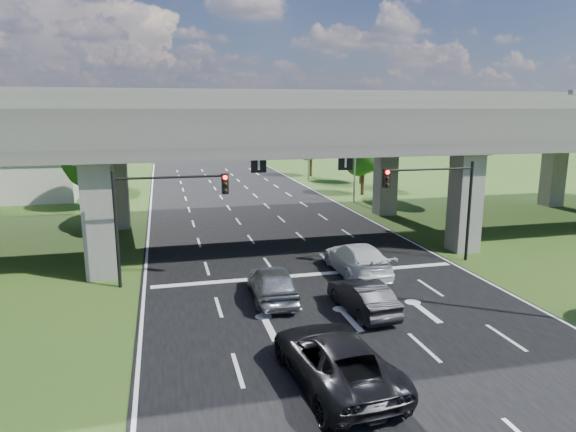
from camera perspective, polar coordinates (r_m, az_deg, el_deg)
name	(u,v)px	position (r m, az deg, el deg)	size (l,w,h in m)	color
ground	(330,297)	(25.34, 4.66, -9.00)	(160.00, 160.00, 0.00)	#2C4B18
road	(282,245)	(34.50, -0.62, -3.25)	(18.00, 120.00, 0.03)	black
overpass	(275,125)	(35.27, -1.41, 10.09)	(80.00, 15.00, 10.00)	#322F2D
signal_right	(438,193)	(30.94, 16.30, 2.42)	(5.76, 0.54, 6.00)	black
signal_left	(160,206)	(26.79, -14.06, 1.14)	(5.76, 0.54, 6.00)	black
streetlight_far	(351,142)	(49.79, 7.06, 8.13)	(3.38, 0.25, 10.00)	gray
streetlight_beyond	(306,134)	(64.97, 1.97, 9.06)	(3.38, 0.25, 10.00)	gray
tree_left_near	(87,157)	(49.00, -21.39, 6.15)	(4.50, 4.50, 7.80)	black
tree_left_mid	(67,157)	(57.38, -23.34, 6.06)	(3.91, 3.90, 6.76)	black
tree_left_far	(114,142)	(64.75, -18.78, 7.81)	(4.80, 4.80, 8.32)	black
tree_right_near	(364,152)	(54.69, 8.43, 7.00)	(4.20, 4.20, 7.28)	black
tree_right_mid	(362,149)	(63.22, 8.20, 7.35)	(3.91, 3.90, 6.76)	black
tree_right_far	(311,140)	(69.40, 2.62, 8.39)	(4.50, 4.50, 7.80)	black
car_silver	(272,283)	(24.62, -1.74, -7.42)	(2.01, 4.99, 1.70)	#929499
car_dark	(363,297)	(23.39, 8.28, -8.89)	(1.56, 4.48, 1.48)	black
car_white	(357,259)	(28.57, 7.70, -4.76)	(2.41, 5.93, 1.72)	silver
car_trailing	(335,359)	(17.67, 5.24, -15.55)	(2.85, 6.18, 1.72)	black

